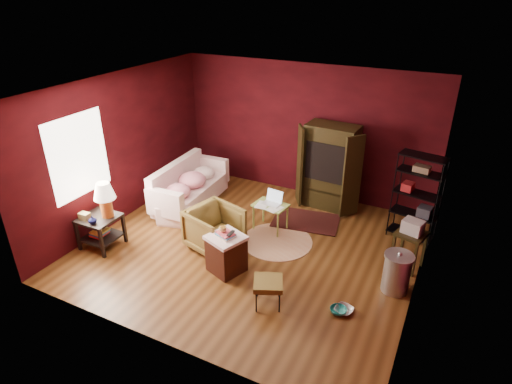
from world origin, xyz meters
TOP-DOWN VIEW (x-y plane):
  - room at (-0.04, -0.01)m, footprint 5.54×5.04m
  - sofa at (-1.85, 0.84)m, footprint 1.08×2.01m
  - armchair at (-0.56, -0.29)m, footprint 0.95×0.98m
  - pet_bowl_steel at (1.94, -0.88)m, footprint 0.27×0.12m
  - pet_bowl_turquoise at (1.87, -0.93)m, footprint 0.24×0.10m
  - vase at (-2.29, -1.34)m, footprint 0.18×0.18m
  - mug at (-0.09, -0.77)m, footprint 0.13×0.11m
  - side_table at (-2.31, -1.08)m, footprint 0.62×0.62m
  - sofa_cushions at (-1.89, 0.83)m, footprint 0.90×2.03m
  - hamper at (-0.05, -0.77)m, footprint 0.67×0.67m
  - footstool at (0.90, -1.21)m, footprint 0.54×0.54m
  - rug_round at (0.34, 0.37)m, footprint 1.57×1.57m
  - rug_oriental at (0.55, 1.29)m, footprint 1.38×1.03m
  - laptop_desk at (0.05, 0.72)m, footprint 0.66×0.53m
  - tv_armoire at (0.70, 2.09)m, footprint 1.37×0.77m
  - wire_shelving at (2.47, 1.58)m, footprint 0.84×0.49m
  - small_stand at (2.55, 0.64)m, footprint 0.53×0.53m
  - trash_can at (2.49, -0.06)m, footprint 0.52×0.52m

SIDE VIEW (x-z plane):
  - rug_round at x=0.34m, z-range 0.00..0.01m
  - rug_oriental at x=0.55m, z-range 0.01..0.02m
  - pet_bowl_turquoise at x=1.87m, z-range 0.00..0.24m
  - pet_bowl_steel at x=1.94m, z-range 0.00..0.26m
  - trash_can at x=2.49m, z-range -0.02..0.67m
  - hamper at x=-0.05m, z-range -0.03..0.70m
  - footstool at x=0.90m, z-range 0.15..0.57m
  - sofa at x=-1.85m, z-range 0.00..0.76m
  - sofa_cushions at x=-1.89m, z-range -0.01..0.82m
  - armchair at x=-0.56m, z-range 0.00..0.84m
  - laptop_desk at x=0.05m, z-range 0.09..0.85m
  - small_stand at x=2.55m, z-range 0.21..1.08m
  - vase at x=-2.29m, z-range 0.58..0.72m
  - side_table at x=-2.31m, z-range 0.12..1.33m
  - mug at x=-0.09m, z-range 0.71..0.83m
  - wire_shelving at x=2.47m, z-range 0.08..1.69m
  - tv_armoire at x=0.70m, z-range 0.04..1.78m
  - room at x=-0.04m, z-range -0.02..2.82m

